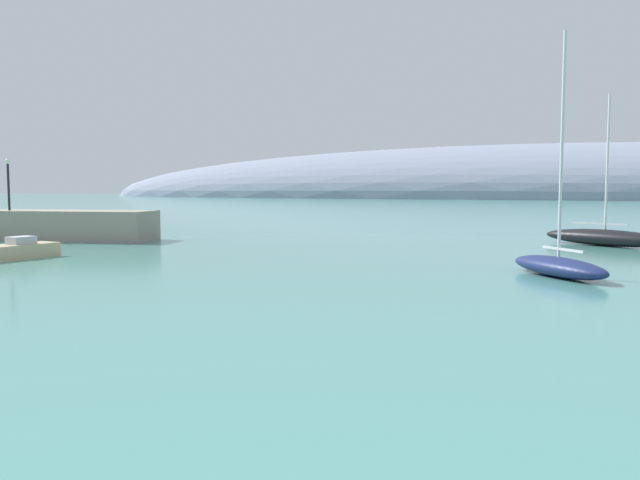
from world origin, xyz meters
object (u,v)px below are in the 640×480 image
Objects in this scene: sailboat_navy_mid_mooring at (558,264)px; motorboat_sand_foreground at (8,251)px; harbor_lamp_post at (8,178)px; sailboat_black_near_shore at (605,237)px.

sailboat_navy_mid_mooring reaches higher than motorboat_sand_foreground.
sailboat_navy_mid_mooring is 2.79× the size of harbor_lamp_post.
sailboat_navy_mid_mooring is (-2.93, -16.12, -0.06)m from sailboat_black_near_shore.
sailboat_navy_mid_mooring is at bearing -73.65° from motorboat_sand_foreground.
sailboat_black_near_shore is 35.08m from motorboat_sand_foreground.
sailboat_navy_mid_mooring reaches higher than sailboat_black_near_shore.
sailboat_black_near_shore is 16.39m from sailboat_navy_mid_mooring.
sailboat_navy_mid_mooring reaches higher than harbor_lamp_post.
sailboat_navy_mid_mooring is 37.06m from harbor_lamp_post.
motorboat_sand_foreground is 1.60× the size of harbor_lamp_post.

